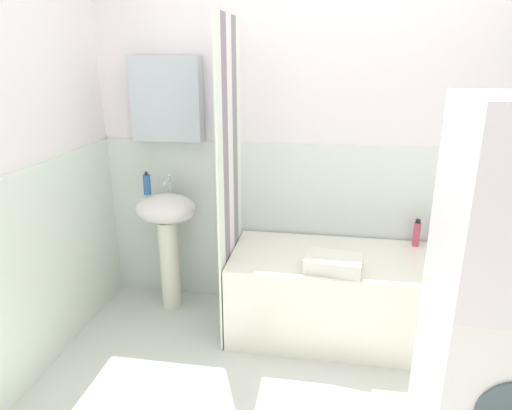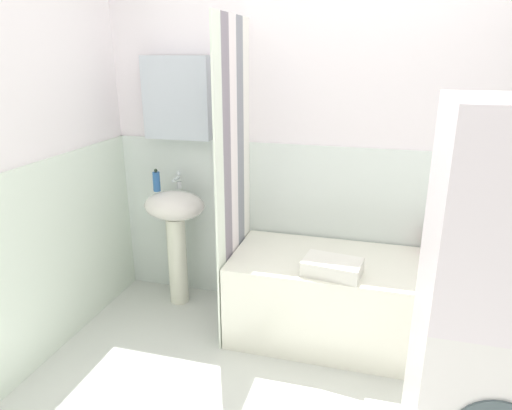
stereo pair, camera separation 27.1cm
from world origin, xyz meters
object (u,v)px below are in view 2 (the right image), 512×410
Objects in this scene: sink at (175,223)px; washer_dryer_stack at (496,308)px; bathtub at (359,302)px; lotion_bottle at (480,246)px; towel_folded at (332,267)px; soap_dispenser at (156,181)px; body_wash_bottle at (426,240)px; shampoo_bottle at (449,244)px; conditioner_bottle at (462,241)px.

washer_dryer_stack reaches higher than sink.
sink reaches higher than bathtub.
towel_folded is at bearing -151.08° from lotion_bottle.
washer_dryer_stack reaches higher than lotion_bottle.
bathtub is (1.32, -0.15, -0.35)m from sink.
lotion_bottle is 0.10× the size of washer_dryer_stack.
washer_dryer_stack reaches higher than soap_dispenser.
shampoo_bottle is at bearing -4.31° from body_wash_bottle.
washer_dryer_stack is (-0.05, -1.11, 0.16)m from conditioner_bottle.
sink reaches higher than body_wash_bottle.
bathtub is 8.64× the size of body_wash_bottle.
body_wash_bottle is 0.11× the size of washer_dryer_stack.
bathtub is 0.68m from shampoo_bottle.
soap_dispenser reaches higher than shampoo_bottle.
shampoo_bottle is at bearing 2.92° from sink.
sink is 0.53× the size of washer_dryer_stack.
conditioner_bottle is at bearing 31.10° from towel_folded.
lotion_bottle is 0.19m from shampoo_bottle.
towel_folded is (-0.87, -0.48, -0.03)m from lotion_bottle.
soap_dispenser is 0.10× the size of bathtub.
bathtub is 0.84m from lotion_bottle.
bathtub is at bearing 122.58° from washer_dryer_stack.
washer_dryer_stack is at bearing -42.48° from towel_folded.
body_wash_bottle is at bearing 98.51° from washer_dryer_stack.
sink is at bearing -176.98° from conditioner_bottle.
lotion_bottle is at bearing 81.80° from washer_dryer_stack.
sink is at bearing 151.74° from washer_dryer_stack.
soap_dispenser reaches higher than sink.
soap_dispenser is at bearing -176.91° from conditioner_bottle.
shampoo_bottle reaches higher than bathtub.
lotion_bottle is (2.03, 0.13, -0.00)m from sink.
lotion_bottle is 1.00m from towel_folded.
lotion_bottle is 0.72× the size of conditioner_bottle.
bathtub is at bearing -146.62° from body_wash_bottle.
lotion_bottle reaches higher than towel_folded.
conditioner_bottle is at bearing 3.09° from soap_dispenser.
towel_folded is (-0.54, -0.46, -0.04)m from body_wash_bottle.
conditioner_bottle reaches higher than body_wash_bottle.
soap_dispenser is 0.72× the size of conditioner_bottle.
shampoo_bottle is (1.97, 0.10, -0.29)m from soap_dispenser.
conditioner_bottle reaches higher than bathtub.
sink is 1.21m from towel_folded.
washer_dryer_stack is (0.71, -0.65, 0.22)m from towel_folded.
conditioner_bottle is 0.21m from body_wash_bottle.
shampoo_bottle is at bearing -170.09° from lotion_bottle.
bathtub is 1.15m from washer_dryer_stack.
soap_dispenser is 0.86× the size of body_wash_bottle.
soap_dispenser is at bearing -175.74° from sink.
bathtub is 4.89× the size of towel_folded.
bathtub is 10.13× the size of lotion_bottle.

